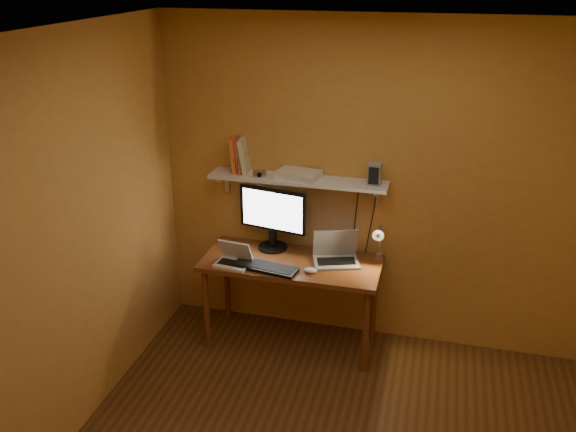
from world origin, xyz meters
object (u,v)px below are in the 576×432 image
(desk, at_px, (291,271))
(monitor, at_px, (272,216))
(wall_shelf, at_px, (298,180))
(speaker_left, at_px, (238,163))
(keyboard, at_px, (265,267))
(desk_lamp, at_px, (379,239))
(speaker_right, at_px, (375,174))
(shelf_camera, at_px, (260,174))
(router, at_px, (298,174))
(mouse, at_px, (310,270))
(laptop, at_px, (336,253))
(netbook, at_px, (234,258))

(desk, height_order, monitor, monitor)
(desk, xyz_separation_m, wall_shelf, (0.00, 0.19, 0.69))
(desk, distance_m, speaker_left, 0.95)
(desk, bearing_deg, monitor, 137.52)
(keyboard, distance_m, speaker_left, 0.85)
(desk, height_order, desk_lamp, desk_lamp)
(speaker_right, distance_m, shelf_camera, 0.88)
(desk_lamp, distance_m, router, 0.80)
(mouse, bearing_deg, wall_shelf, 117.94)
(router, bearing_deg, desk_lamp, -6.56)
(shelf_camera, bearing_deg, laptop, -3.45)
(speaker_left, xyz_separation_m, router, (0.49, 0.01, -0.05))
(monitor, bearing_deg, speaker_right, 10.66)
(desk_lamp, relative_size, speaker_right, 2.20)
(mouse, relative_size, shelf_camera, 0.96)
(monitor, relative_size, speaker_left, 3.51)
(desk_lamp, distance_m, speaker_right, 0.51)
(desk, height_order, speaker_left, speaker_left)
(speaker_right, bearing_deg, monitor, -176.61)
(desk_lamp, height_order, router, router)
(mouse, height_order, shelf_camera, shelf_camera)
(desk, distance_m, monitor, 0.47)
(netbook, relative_size, speaker_left, 1.77)
(desk, height_order, mouse, mouse)
(desk_lamp, bearing_deg, netbook, -164.94)
(netbook, height_order, shelf_camera, shelf_camera)
(keyboard, bearing_deg, wall_shelf, 76.22)
(keyboard, height_order, speaker_left, speaker_left)
(desk_lamp, bearing_deg, router, 173.44)
(monitor, xyz_separation_m, speaker_right, (0.80, 0.00, 0.42))
(monitor, distance_m, desk_lamp, 0.87)
(wall_shelf, xyz_separation_m, mouse, (0.19, -0.35, -0.59))
(wall_shelf, relative_size, monitor, 2.48)
(desk, xyz_separation_m, keyboard, (-0.16, -0.18, 0.10))
(laptop, distance_m, shelf_camera, 0.86)
(netbook, relative_size, speaker_right, 1.68)
(wall_shelf, bearing_deg, keyboard, -112.90)
(shelf_camera, bearing_deg, speaker_right, 4.52)
(monitor, height_order, speaker_right, speaker_right)
(monitor, distance_m, speaker_left, 0.50)
(wall_shelf, xyz_separation_m, netbook, (-0.42, -0.36, -0.56))
(keyboard, bearing_deg, desk_lamp, 29.68)
(mouse, relative_size, router, 0.32)
(desk_lamp, bearing_deg, laptop, -172.51)
(speaker_left, relative_size, router, 0.49)
(mouse, bearing_deg, monitor, 138.58)
(desk, relative_size, desk_lamp, 3.73)
(monitor, xyz_separation_m, router, (0.21, 0.01, 0.36))
(wall_shelf, relative_size, speaker_right, 8.22)
(netbook, distance_m, desk_lamp, 1.13)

